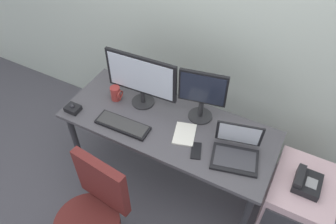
{
  "coord_description": "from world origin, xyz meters",
  "views": [
    {
      "loc": [
        0.76,
        -1.45,
        2.54
      ],
      "look_at": [
        0.0,
        0.0,
        0.86
      ],
      "focal_mm": 35.0,
      "sensor_mm": 36.0,
      "label": 1
    }
  ],
  "objects_px": {
    "coffee_mug": "(116,93)",
    "paper_notepad": "(185,134)",
    "monitor_main": "(141,78)",
    "monitor_side": "(202,93)",
    "office_chair": "(94,220)",
    "keyboard": "(123,125)",
    "trackball_mouse": "(73,108)",
    "cell_phone": "(196,151)",
    "file_cabinet": "(294,207)",
    "laptop": "(236,150)",
    "desk_phone": "(306,182)"
  },
  "relations": [
    {
      "from": "laptop",
      "to": "paper_notepad",
      "type": "distance_m",
      "value": 0.39
    },
    {
      "from": "monitor_main",
      "to": "monitor_side",
      "type": "height_order",
      "value": "monitor_main"
    },
    {
      "from": "coffee_mug",
      "to": "paper_notepad",
      "type": "relative_size",
      "value": 0.57
    },
    {
      "from": "desk_phone",
      "to": "trackball_mouse",
      "type": "height_order",
      "value": "trackball_mouse"
    },
    {
      "from": "keyboard",
      "to": "laptop",
      "type": "relative_size",
      "value": 1.14
    },
    {
      "from": "office_chair",
      "to": "paper_notepad",
      "type": "bearing_deg",
      "value": 65.85
    },
    {
      "from": "office_chair",
      "to": "keyboard",
      "type": "relative_size",
      "value": 2.22
    },
    {
      "from": "paper_notepad",
      "to": "office_chair",
      "type": "bearing_deg",
      "value": -114.15
    },
    {
      "from": "cell_phone",
      "to": "coffee_mug",
      "type": "bearing_deg",
      "value": 147.15
    },
    {
      "from": "trackball_mouse",
      "to": "coffee_mug",
      "type": "height_order",
      "value": "coffee_mug"
    },
    {
      "from": "monitor_main",
      "to": "keyboard",
      "type": "xyz_separation_m",
      "value": [
        -0.0,
        -0.29,
        -0.24
      ]
    },
    {
      "from": "monitor_main",
      "to": "desk_phone",
      "type": "bearing_deg",
      "value": -3.67
    },
    {
      "from": "monitor_main",
      "to": "monitor_side",
      "type": "xyz_separation_m",
      "value": [
        0.46,
        0.07,
        -0.01
      ]
    },
    {
      "from": "monitor_main",
      "to": "monitor_side",
      "type": "bearing_deg",
      "value": 8.29
    },
    {
      "from": "office_chair",
      "to": "monitor_side",
      "type": "height_order",
      "value": "monitor_side"
    },
    {
      "from": "paper_notepad",
      "to": "monitor_side",
      "type": "bearing_deg",
      "value": 83.12
    },
    {
      "from": "keyboard",
      "to": "trackball_mouse",
      "type": "xyz_separation_m",
      "value": [
        -0.43,
        -0.04,
        0.01
      ]
    },
    {
      "from": "trackball_mouse",
      "to": "paper_notepad",
      "type": "relative_size",
      "value": 0.53
    },
    {
      "from": "file_cabinet",
      "to": "cell_phone",
      "type": "xyz_separation_m",
      "value": [
        -0.74,
        -0.18,
        0.43
      ]
    },
    {
      "from": "monitor_main",
      "to": "keyboard",
      "type": "height_order",
      "value": "monitor_main"
    },
    {
      "from": "monitor_main",
      "to": "monitor_side",
      "type": "relative_size",
      "value": 1.34
    },
    {
      "from": "file_cabinet",
      "to": "paper_notepad",
      "type": "relative_size",
      "value": 3.0
    },
    {
      "from": "office_chair",
      "to": "keyboard",
      "type": "bearing_deg",
      "value": 100.95
    },
    {
      "from": "monitor_main",
      "to": "cell_phone",
      "type": "distance_m",
      "value": 0.67
    },
    {
      "from": "paper_notepad",
      "to": "cell_phone",
      "type": "bearing_deg",
      "value": -36.09
    },
    {
      "from": "monitor_side",
      "to": "laptop",
      "type": "relative_size",
      "value": 1.15
    },
    {
      "from": "coffee_mug",
      "to": "paper_notepad",
      "type": "height_order",
      "value": "coffee_mug"
    },
    {
      "from": "laptop",
      "to": "keyboard",
      "type": "bearing_deg",
      "value": -170.83
    },
    {
      "from": "file_cabinet",
      "to": "trackball_mouse",
      "type": "bearing_deg",
      "value": -171.54
    },
    {
      "from": "paper_notepad",
      "to": "cell_phone",
      "type": "relative_size",
      "value": 1.46
    },
    {
      "from": "laptop",
      "to": "coffee_mug",
      "type": "bearing_deg",
      "value": 175.02
    },
    {
      "from": "desk_phone",
      "to": "cell_phone",
      "type": "height_order",
      "value": "cell_phone"
    },
    {
      "from": "file_cabinet",
      "to": "coffee_mug",
      "type": "relative_size",
      "value": 5.25
    },
    {
      "from": "cell_phone",
      "to": "monitor_side",
      "type": "bearing_deg",
      "value": 89.52
    },
    {
      "from": "trackball_mouse",
      "to": "cell_phone",
      "type": "distance_m",
      "value": 1.0
    },
    {
      "from": "office_chair",
      "to": "coffee_mug",
      "type": "relative_size",
      "value": 7.71
    },
    {
      "from": "cell_phone",
      "to": "desk_phone",
      "type": "bearing_deg",
      "value": -7.06
    },
    {
      "from": "coffee_mug",
      "to": "paper_notepad",
      "type": "distance_m",
      "value": 0.65
    },
    {
      "from": "desk_phone",
      "to": "monitor_main",
      "type": "xyz_separation_m",
      "value": [
        -1.3,
        0.08,
        0.33
      ]
    },
    {
      "from": "monitor_side",
      "to": "paper_notepad",
      "type": "distance_m",
      "value": 0.32
    },
    {
      "from": "office_chair",
      "to": "trackball_mouse",
      "type": "distance_m",
      "value": 0.85
    },
    {
      "from": "monitor_main",
      "to": "trackball_mouse",
      "type": "relative_size",
      "value": 5.13
    },
    {
      "from": "office_chair",
      "to": "keyboard",
      "type": "height_order",
      "value": "office_chair"
    },
    {
      "from": "desk_phone",
      "to": "office_chair",
      "type": "height_order",
      "value": "office_chair"
    },
    {
      "from": "monitor_side",
      "to": "desk_phone",
      "type": "bearing_deg",
      "value": -10.15
    },
    {
      "from": "desk_phone",
      "to": "cell_phone",
      "type": "relative_size",
      "value": 1.41
    },
    {
      "from": "desk_phone",
      "to": "paper_notepad",
      "type": "distance_m",
      "value": 0.88
    },
    {
      "from": "laptop",
      "to": "office_chair",
      "type": "bearing_deg",
      "value": -134.53
    },
    {
      "from": "cell_phone",
      "to": "file_cabinet",
      "type": "bearing_deg",
      "value": -5.99
    },
    {
      "from": "monitor_side",
      "to": "cell_phone",
      "type": "xyz_separation_m",
      "value": [
        0.11,
        -0.31,
        -0.24
      ]
    }
  ]
}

